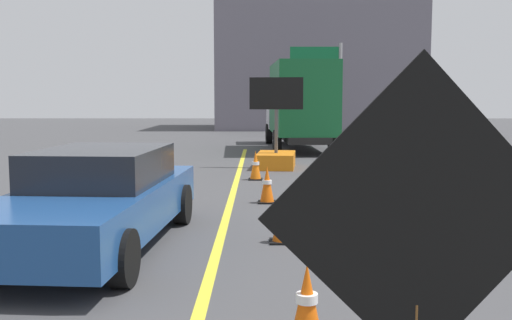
{
  "coord_description": "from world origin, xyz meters",
  "views": [
    {
      "loc": [
        0.59,
        0.23,
        2.1
      ],
      "look_at": [
        0.55,
        5.82,
        1.5
      ],
      "focal_mm": 41.17,
      "sensor_mm": 36.0,
      "label": 1
    }
  ],
  "objects": [
    {
      "name": "arrow_board_trailer",
      "position": [
        1.08,
        17.78,
        0.48
      ],
      "size": [
        1.6,
        1.89,
        2.7
      ],
      "color": "orange",
      "rests_on": "ground"
    },
    {
      "name": "roadwork_sign",
      "position": [
        1.39,
        3.13,
        1.47
      ],
      "size": [
        1.62,
        0.27,
        2.33
      ],
      "color": "#593819",
      "rests_on": "ground"
    },
    {
      "name": "traffic_cone_curbside",
      "position": [
        0.48,
        15.15,
        0.37
      ],
      "size": [
        0.36,
        0.36,
        0.75
      ],
      "color": "black",
      "rests_on": "ground"
    },
    {
      "name": "pickup_car",
      "position": [
        -1.67,
        8.32,
        0.7
      ],
      "size": [
        2.21,
        5.12,
        1.38
      ],
      "color": "navy",
      "rests_on": "ground"
    },
    {
      "name": "lane_center_stripe",
      "position": [
        0.0,
        6.0,
        0.0
      ],
      "size": [
        0.14,
        36.0,
        0.01
      ],
      "primitive_type": "cube",
      "color": "yellow",
      "rests_on": "ground"
    },
    {
      "name": "traffic_cone_near_sign",
      "position": [
        0.99,
        5.07,
        0.35
      ],
      "size": [
        0.36,
        0.36,
        0.7
      ],
      "color": "black",
      "rests_on": "ground"
    },
    {
      "name": "traffic_cone_far_lane",
      "position": [
        0.74,
        11.83,
        0.37
      ],
      "size": [
        0.36,
        0.36,
        0.74
      ],
      "color": "black",
      "rests_on": "ground"
    },
    {
      "name": "traffic_cone_mid_lane",
      "position": [
        0.91,
        8.6,
        0.31
      ],
      "size": [
        0.36,
        0.36,
        0.63
      ],
      "color": "black",
      "rests_on": "ground"
    },
    {
      "name": "highway_guide_sign",
      "position": [
        4.12,
        31.92,
        3.42
      ],
      "size": [
        2.79,
        0.18,
        5.0
      ],
      "color": "gray",
      "rests_on": "ground"
    },
    {
      "name": "box_truck",
      "position": [
        2.2,
        24.26,
        1.85
      ],
      "size": [
        2.66,
        7.83,
        3.44
      ],
      "color": "black",
      "rests_on": "ground"
    },
    {
      "name": "far_building_block",
      "position": [
        4.45,
        41.33,
        4.35
      ],
      "size": [
        13.39,
        8.82,
        8.7
      ],
      "primitive_type": "cube",
      "color": "slate",
      "rests_on": "ground"
    }
  ]
}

